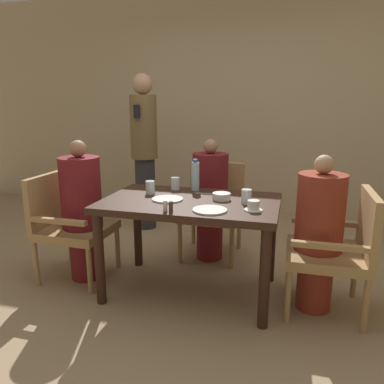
# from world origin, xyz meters

# --- Properties ---
(ground_plane) EXTENTS (16.00, 16.00, 0.00)m
(ground_plane) POSITION_xyz_m (0.00, 0.00, 0.00)
(ground_plane) COLOR #9E8460
(wall_back) EXTENTS (8.00, 0.06, 2.80)m
(wall_back) POSITION_xyz_m (0.00, 2.34, 1.40)
(wall_back) COLOR tan
(wall_back) RESTS_ON ground_plane
(dining_table) EXTENTS (1.28, 0.80, 0.73)m
(dining_table) POSITION_xyz_m (0.00, 0.00, 0.63)
(dining_table) COLOR #331E14
(dining_table) RESTS_ON ground_plane
(chair_left_side) EXTENTS (0.54, 0.54, 0.86)m
(chair_left_side) POSITION_xyz_m (-1.05, 0.00, 0.48)
(chair_left_side) COLOR #A88451
(chair_left_side) RESTS_ON ground_plane
(diner_in_left_chair) EXTENTS (0.32, 0.32, 1.14)m
(diner_in_left_chair) POSITION_xyz_m (-0.91, 0.00, 0.59)
(diner_in_left_chair) COLOR maroon
(diner_in_left_chair) RESTS_ON ground_plane
(chair_far_side) EXTENTS (0.54, 0.54, 0.86)m
(chair_far_side) POSITION_xyz_m (0.00, 0.81, 0.48)
(chair_far_side) COLOR #A88451
(chair_far_side) RESTS_ON ground_plane
(diner_in_far_chair) EXTENTS (0.32, 0.32, 1.12)m
(diner_in_far_chair) POSITION_xyz_m (-0.00, 0.67, 0.57)
(diner_in_far_chair) COLOR maroon
(diner_in_far_chair) RESTS_ON ground_plane
(chair_right_side) EXTENTS (0.54, 0.54, 0.86)m
(chair_right_side) POSITION_xyz_m (1.05, 0.00, 0.48)
(chair_right_side) COLOR #A88451
(chair_right_side) RESTS_ON ground_plane
(diner_in_right_chair) EXTENTS (0.32, 0.32, 1.10)m
(diner_in_right_chair) POSITION_xyz_m (0.91, 0.00, 0.56)
(diner_in_right_chair) COLOR maroon
(diner_in_right_chair) RESTS_ON ground_plane
(standing_host) EXTENTS (0.29, 0.33, 1.73)m
(standing_host) POSITION_xyz_m (-0.91, 1.34, 0.93)
(standing_host) COLOR #2D2D33
(standing_host) RESTS_ON ground_plane
(plate_main_left) EXTENTS (0.23, 0.23, 0.01)m
(plate_main_left) POSITION_xyz_m (-0.16, -0.05, 0.74)
(plate_main_left) COLOR white
(plate_main_left) RESTS_ON dining_table
(plate_main_right) EXTENTS (0.23, 0.23, 0.01)m
(plate_main_right) POSITION_xyz_m (0.20, -0.24, 0.74)
(plate_main_right) COLOR white
(plate_main_right) RESTS_ON dining_table
(teacup_with_saucer) EXTENTS (0.12, 0.12, 0.07)m
(teacup_with_saucer) POSITION_xyz_m (0.47, -0.16, 0.76)
(teacup_with_saucer) COLOR white
(teacup_with_saucer) RESTS_ON dining_table
(bowl_small) EXTENTS (0.13, 0.13, 0.05)m
(bowl_small) POSITION_xyz_m (0.22, 0.07, 0.76)
(bowl_small) COLOR white
(bowl_small) RESTS_ON dining_table
(water_bottle) EXTENTS (0.06, 0.06, 0.25)m
(water_bottle) POSITION_xyz_m (-0.05, 0.32, 0.85)
(water_bottle) COLOR #A3C6DB
(water_bottle) RESTS_ON dining_table
(glass_tall_near) EXTENTS (0.07, 0.07, 0.10)m
(glass_tall_near) POSITION_xyz_m (-0.21, 0.29, 0.78)
(glass_tall_near) COLOR silver
(glass_tall_near) RESTS_ON dining_table
(glass_tall_mid) EXTENTS (0.07, 0.07, 0.10)m
(glass_tall_mid) POSITION_xyz_m (0.41, 0.01, 0.78)
(glass_tall_mid) COLOR silver
(glass_tall_mid) RESTS_ON dining_table
(glass_tall_far) EXTENTS (0.07, 0.07, 0.10)m
(glass_tall_far) POSITION_xyz_m (-0.35, 0.10, 0.78)
(glass_tall_far) COLOR silver
(glass_tall_far) RESTS_ON dining_table
(salt_shaker) EXTENTS (0.03, 0.03, 0.07)m
(salt_shaker) POSITION_xyz_m (-0.08, -0.32, 0.77)
(salt_shaker) COLOR white
(salt_shaker) RESTS_ON dining_table
(pepper_shaker) EXTENTS (0.03, 0.03, 0.07)m
(pepper_shaker) POSITION_xyz_m (-0.05, -0.32, 0.77)
(pepper_shaker) COLOR #4C3D2D
(pepper_shaker) RESTS_ON dining_table
(fork_beside_plate) EXTENTS (0.21, 0.03, 0.00)m
(fork_beside_plate) POSITION_xyz_m (0.11, 0.22, 0.73)
(fork_beside_plate) COLOR silver
(fork_beside_plate) RESTS_ON dining_table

